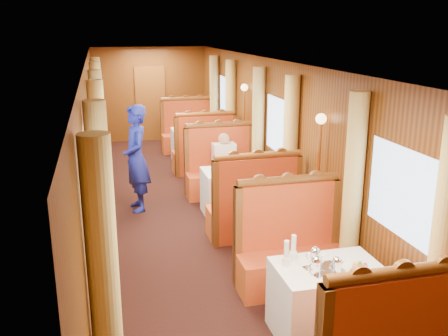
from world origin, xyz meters
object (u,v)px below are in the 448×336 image
object	(u,v)px
table_mid	(235,192)
table_near	(327,301)
table_far	(195,145)
rose_vase_far	(196,121)
banquette_mid_fwd	(253,210)
passenger	(224,159)
tea_tray	(324,269)
rose_vase_mid	(235,160)
banquette_far_aft	(188,134)
fruit_plate	(360,267)
steward	(136,158)
banquette_far_fwd	(204,153)
teapot_left	(316,267)
teapot_right	(337,266)
banquette_near_aft	(290,253)
teapot_back	(315,257)
banquette_mid_aft	(221,172)

from	to	relation	value
table_mid	table_near	bearing A→B (deg)	-90.00
table_far	rose_vase_far	xyz separation A→B (m)	(0.03, 0.04, 0.55)
table_far	banquette_mid_fwd	bearing A→B (deg)	-90.00
table_near	passenger	xyz separation A→B (m)	(-0.00, 4.24, 0.37)
tea_tray	rose_vase_mid	distance (m)	3.53
table_near	rose_vase_far	xyz separation A→B (m)	(0.03, 7.04, 0.55)
banquette_mid_fwd	banquette_far_aft	size ratio (longest dim) A/B	1.00
table_far	fruit_plate	size ratio (longest dim) A/B	4.70
steward	rose_vase_mid	bearing A→B (deg)	60.83
banquette_far_fwd	rose_vase_mid	xyz separation A→B (m)	(-0.01, -2.51, 0.50)
fruit_plate	steward	distance (m)	4.58
banquette_far_aft	rose_vase_mid	size ratio (longest dim) A/B	3.72
table_near	teapot_left	distance (m)	0.50
banquette_far_fwd	banquette_far_aft	xyz separation A→B (m)	(0.00, 2.03, 0.00)
table_mid	rose_vase_mid	bearing A→B (deg)	-103.16
table_near	table_mid	size ratio (longest dim) A/B	1.00
banquette_far_aft	rose_vase_far	world-z (taller)	banquette_far_aft
table_far	rose_vase_far	size ratio (longest dim) A/B	2.92
fruit_plate	rose_vase_far	distance (m)	7.15
table_far	teapot_right	world-z (taller)	teapot_right
teapot_right	fruit_plate	bearing A→B (deg)	-9.51
tea_tray	steward	bearing A→B (deg)	109.51
steward	rose_vase_far	bearing A→B (deg)	144.52
table_far	banquette_far_aft	distance (m)	1.02
fruit_plate	table_near	bearing A→B (deg)	157.36
banquette_near_aft	teapot_left	world-z (taller)	banquette_near_aft
rose_vase_far	table_far	bearing A→B (deg)	-126.74
teapot_right	rose_vase_far	distance (m)	7.16
rose_vase_mid	teapot_left	bearing A→B (deg)	-92.95
banquette_far_aft	teapot_left	bearing A→B (deg)	-91.35
teapot_left	banquette_near_aft	bearing A→B (deg)	64.04
table_mid	rose_vase_far	distance (m)	3.58
banquette_mid_fwd	banquette_far_fwd	world-z (taller)	same
teapot_right	rose_vase_far	size ratio (longest dim) A/B	0.42
teapot_left	banquette_mid_fwd	bearing A→B (deg)	69.52
fruit_plate	steward	xyz separation A→B (m)	(-1.82, 4.20, 0.13)
passenger	banquette_far_fwd	bearing A→B (deg)	90.00
tea_tray	passenger	xyz separation A→B (m)	(0.08, 4.30, -0.02)
passenger	teapot_left	bearing A→B (deg)	-92.52
table_mid	steward	size ratio (longest dim) A/B	0.58
teapot_back	steward	xyz separation A→B (m)	(-1.44, 4.00, 0.08)
banquette_mid_aft	banquette_far_fwd	xyz separation A→B (m)	(0.00, 1.47, 0.00)
table_mid	banquette_far_aft	bearing A→B (deg)	90.00
teapot_left	rose_vase_mid	distance (m)	3.58
table_near	tea_tray	distance (m)	0.39
passenger	banquette_far_aft	bearing A→B (deg)	90.00
banquette_mid_aft	teapot_right	size ratio (longest dim) A/B	8.80
table_near	banquette_mid_fwd	xyz separation A→B (m)	(0.00, 2.49, 0.05)
banquette_mid_aft	banquette_far_fwd	world-z (taller)	same
table_near	teapot_right	distance (m)	0.45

